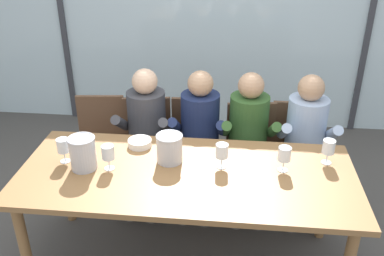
{
  "coord_description": "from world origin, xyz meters",
  "views": [
    {
      "loc": [
        0.29,
        -2.39,
        2.35
      ],
      "look_at": [
        0.0,
        0.35,
        0.93
      ],
      "focal_mm": 40.46,
      "sensor_mm": 36.0,
      "label": 1
    }
  ],
  "objects": [
    {
      "name": "window_mullion_right",
      "position": [
        1.67,
        2.32,
        1.3
      ],
      "size": [
        0.06,
        0.06,
        2.6
      ],
      "primitive_type": "cube",
      "color": "#38383D",
      "rests_on": "ground"
    },
    {
      "name": "ice_bucket_primary",
      "position": [
        -0.13,
        0.13,
        0.88
      ],
      "size": [
        0.18,
        0.18,
        0.2
      ],
      "color": "#B7B7BC",
      "rests_on": "dining_table"
    },
    {
      "name": "chair_left_of_center",
      "position": [
        -0.45,
        0.88,
        0.5
      ],
      "size": [
        0.5,
        0.5,
        0.87
      ],
      "rotation": [
        0.0,
        0.0,
        0.15
      ],
      "color": "brown",
      "rests_on": "ground"
    },
    {
      "name": "ice_bucket_secondary",
      "position": [
        -0.69,
        -0.02,
        0.89
      ],
      "size": [
        0.18,
        0.18,
        0.23
      ],
      "color": "#B7B7BC",
      "rests_on": "dining_table"
    },
    {
      "name": "wine_glass_by_left_taster",
      "position": [
        -0.85,
        0.05,
        0.89
      ],
      "size": [
        0.08,
        0.08,
        0.17
      ],
      "color": "silver",
      "rests_on": "dining_table"
    },
    {
      "name": "window_mullion_left",
      "position": [
        -1.67,
        2.32,
        1.3
      ],
      "size": [
        0.06,
        0.06,
        2.6
      ],
      "primitive_type": "cube",
      "color": "#38383D",
      "rests_on": "ground"
    },
    {
      "name": "wine_glass_center_pour",
      "position": [
        0.23,
        0.09,
        0.89
      ],
      "size": [
        0.08,
        0.08,
        0.17
      ],
      "color": "silver",
      "rests_on": "dining_table"
    },
    {
      "name": "person_olive_shirt",
      "position": [
        0.42,
        0.75,
        0.67
      ],
      "size": [
        0.48,
        0.62,
        1.19
      ],
      "rotation": [
        0.0,
        0.0,
        0.06
      ],
      "color": "#2D5123",
      "rests_on": "ground"
    },
    {
      "name": "dining_table",
      "position": [
        0.0,
        0.0,
        0.7
      ],
      "size": [
        2.23,
        0.95,
        0.78
      ],
      "color": "olive",
      "rests_on": "ground"
    },
    {
      "name": "window_glass_panel",
      "position": [
        0.0,
        2.34,
        1.3
      ],
      "size": [
        7.43,
        0.03,
        2.6
      ],
      "primitive_type": "cube",
      "color": "silver",
      "rests_on": "ground"
    },
    {
      "name": "chair_near_curtain",
      "position": [
        -0.87,
        0.88,
        0.5
      ],
      "size": [
        0.48,
        0.48,
        0.87
      ],
      "rotation": [
        0.0,
        0.0,
        0.11
      ],
      "color": "brown",
      "rests_on": "ground"
    },
    {
      "name": "wine_glass_by_right_taster",
      "position": [
        -0.52,
        -0.01,
        0.89
      ],
      "size": [
        0.08,
        0.08,
        0.17
      ],
      "color": "silver",
      "rests_on": "dining_table"
    },
    {
      "name": "chair_right_of_center",
      "position": [
        0.46,
        0.87,
        0.5
      ],
      "size": [
        0.49,
        0.49,
        0.87
      ],
      "rotation": [
        0.0,
        0.0,
        0.13
      ],
      "color": "brown",
      "rests_on": "ground"
    },
    {
      "name": "person_navy_polo",
      "position": [
        0.02,
        0.75,
        0.67
      ],
      "size": [
        0.47,
        0.62,
        1.19
      ],
      "rotation": [
        0.0,
        0.0,
        -0.03
      ],
      "color": "#192347",
      "rests_on": "ground"
    },
    {
      "name": "person_charcoal_jacket",
      "position": [
        -0.44,
        0.75,
        0.67
      ],
      "size": [
        0.47,
        0.62,
        1.19
      ],
      "rotation": [
        0.0,
        0.0,
        -0.02
      ],
      "color": "#38383D",
      "rests_on": "ground"
    },
    {
      "name": "hillside_vineyard",
      "position": [
        0.0,
        5.84,
        0.7
      ],
      "size": [
        13.43,
        2.4,
        1.41
      ],
      "primitive_type": "cube",
      "color": "#386633",
      "rests_on": "ground"
    },
    {
      "name": "person_pale_blue_shirt",
      "position": [
        0.89,
        0.75,
        0.67
      ],
      "size": [
        0.46,
        0.61,
        1.19
      ],
      "rotation": [
        0.0,
        0.0,
        0.01
      ],
      "color": "#9EB2D1",
      "rests_on": "ground"
    },
    {
      "name": "chair_near_window_right",
      "position": [
        0.84,
        0.92,
        0.5
      ],
      "size": [
        0.44,
        0.44,
        0.87
      ],
      "rotation": [
        0.0,
        0.0,
        -0.01
      ],
      "color": "brown",
      "rests_on": "ground"
    },
    {
      "name": "ground",
      "position": [
        0.0,
        1.0,
        0.0
      ],
      "size": [
        14.0,
        14.0,
        0.0
      ],
      "primitive_type": "plane",
      "color": "#4C4742"
    },
    {
      "name": "wine_glass_near_bucket",
      "position": [
        0.63,
        0.09,
        0.89
      ],
      "size": [
        0.08,
        0.08,
        0.17
      ],
      "color": "silver",
      "rests_on": "dining_table"
    },
    {
      "name": "tasting_bowl",
      "position": [
        -0.38,
        0.32,
        0.8
      ],
      "size": [
        0.17,
        0.17,
        0.05
      ],
      "primitive_type": "cylinder",
      "color": "silver",
      "rests_on": "dining_table"
    },
    {
      "name": "wine_glass_spare_empty",
      "position": [
        0.94,
        0.22,
        0.89
      ],
      "size": [
        0.08,
        0.08,
        0.17
      ],
      "color": "silver",
      "rests_on": "dining_table"
    },
    {
      "name": "chair_center",
      "position": [
        -0.04,
        0.91,
        0.5
      ],
      "size": [
        0.46,
        0.46,
        0.87
      ],
      "rotation": [
        0.0,
        0.0,
        0.04
      ],
      "color": "brown",
      "rests_on": "ground"
    }
  ]
}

